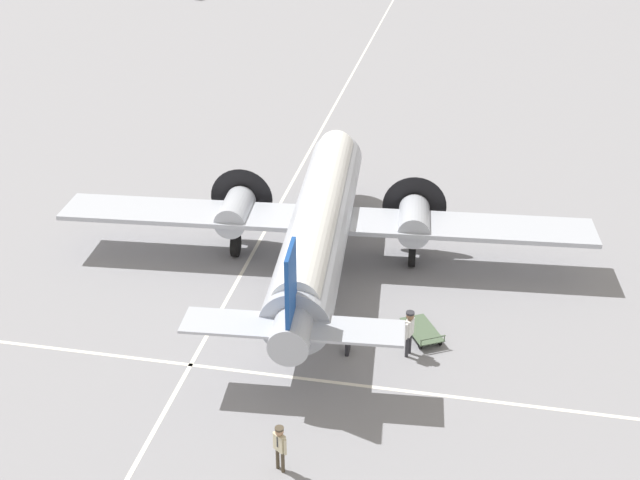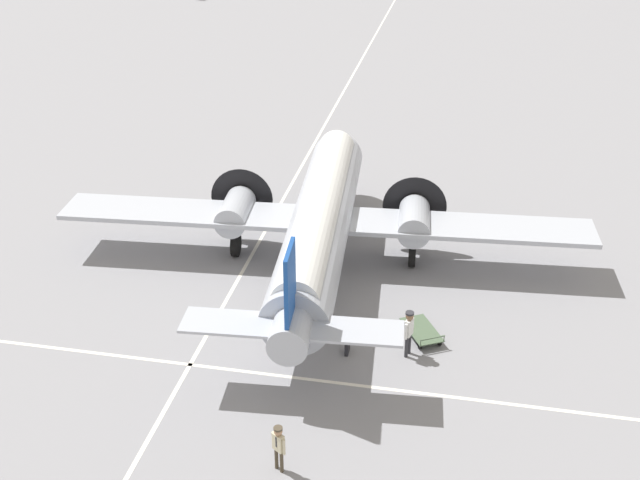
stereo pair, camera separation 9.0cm
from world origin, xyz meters
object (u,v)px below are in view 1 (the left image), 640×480
Objects in this scene: airliner_main at (321,218)px; passenger_boarding at (409,328)px; crew_foreground at (280,444)px; suitcase_near_door at (348,347)px; baggage_cart at (422,330)px.

passenger_boarding is (-5.63, -4.33, -1.30)m from airliner_main.
passenger_boarding reaches higher than crew_foreground.
suitcase_near_door is (-0.29, 2.19, -0.90)m from passenger_boarding.
airliner_main is 41.41× the size of suitcase_near_door.
airliner_main is 14.09× the size of crew_foreground.
baggage_cart is at bearing -81.39° from crew_foreground.
airliner_main reaches higher than passenger_boarding.
suitcase_near_door is at bearing -164.57° from airliner_main.
airliner_main is 10.65× the size of baggage_cart.
airliner_main is 7.22m from passenger_boarding.
baggage_cart is (-4.37, -4.74, -2.19)m from airliner_main.
baggage_cart is at bearing -137.10° from airliner_main.
airliner_main is 6.81m from baggage_cart.
suitcase_near_door is (6.29, -1.04, -0.77)m from crew_foreground.
crew_foreground is at bearing 171.80° from passenger_boarding.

